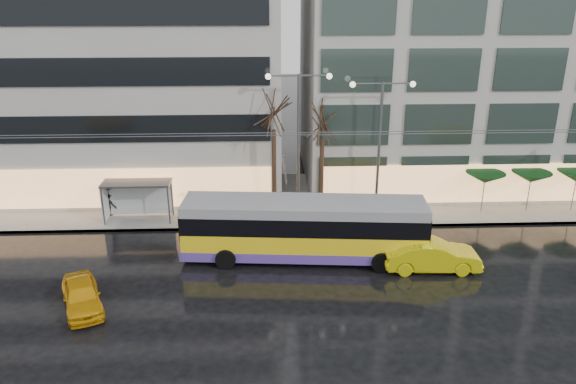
{
  "coord_description": "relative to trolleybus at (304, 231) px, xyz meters",
  "views": [
    {
      "loc": [
        0.02,
        -22.32,
        14.26
      ],
      "look_at": [
        1.13,
        5.0,
        3.94
      ],
      "focal_mm": 35.0,
      "sensor_mm": 36.0,
      "label": 1
    }
  ],
  "objects": [
    {
      "name": "ground",
      "position": [
        -2.0,
        -5.15,
        -1.63
      ],
      "size": [
        140.0,
        140.0,
        0.0
      ],
      "primitive_type": "plane",
      "color": "black",
      "rests_on": "ground"
    },
    {
      "name": "sidewalk",
      "position": [
        0.0,
        8.85,
        -1.56
      ],
      "size": [
        80.0,
        10.0,
        0.15
      ],
      "primitive_type": "cube",
      "color": "gray",
      "rests_on": "ground"
    },
    {
      "name": "kerb",
      "position": [
        0.0,
        3.9,
        -1.56
      ],
      "size": [
        80.0,
        0.1,
        0.15
      ],
      "primitive_type": "cube",
      "color": "slate",
      "rests_on": "ground"
    },
    {
      "name": "building_left",
      "position": [
        -18.0,
        13.85,
        9.52
      ],
      "size": [
        34.0,
        14.0,
        22.0
      ],
      "primitive_type": "cube",
      "color": "#ADAAA6",
      "rests_on": "sidewalk"
    },
    {
      "name": "building_right",
      "position": [
        17.0,
        13.85,
        11.02
      ],
      "size": [
        32.0,
        14.0,
        25.0
      ],
      "primitive_type": "cube",
      "color": "#ADAAA6",
      "rests_on": "sidewalk"
    },
    {
      "name": "trolleybus",
      "position": [
        0.0,
        0.0,
        0.0
      ],
      "size": [
        13.2,
        5.56,
        6.04
      ],
      "color": "yellow",
      "rests_on": "ground"
    },
    {
      "name": "catenary",
      "position": [
        -1.0,
        2.79,
        2.62
      ],
      "size": [
        42.24,
        5.12,
        7.0
      ],
      "color": "#595B60",
      "rests_on": "ground"
    },
    {
      "name": "bus_shelter",
      "position": [
        -10.38,
        5.54,
        0.33
      ],
      "size": [
        4.2,
        1.6,
        2.51
      ],
      "color": "#595B60",
      "rests_on": "sidewalk"
    },
    {
      "name": "street_lamp_near",
      "position": [
        0.0,
        5.65,
        4.36
      ],
      "size": [
        3.96,
        0.36,
        9.03
      ],
      "color": "#595B60",
      "rests_on": "sidewalk"
    },
    {
      "name": "street_lamp_far",
      "position": [
        5.0,
        5.65,
        4.08
      ],
      "size": [
        3.96,
        0.36,
        8.53
      ],
      "color": "#595B60",
      "rests_on": "sidewalk"
    },
    {
      "name": "tree_a",
      "position": [
        -1.5,
        5.85,
        5.45
      ],
      "size": [
        3.2,
        3.2,
        8.4
      ],
      "color": "black",
      "rests_on": "sidewalk"
    },
    {
      "name": "tree_b",
      "position": [
        1.5,
        6.05,
        4.76
      ],
      "size": [
        3.2,
        3.2,
        7.7
      ],
      "color": "black",
      "rests_on": "sidewalk"
    },
    {
      "name": "parasol_a",
      "position": [
        12.0,
        5.85,
        0.81
      ],
      "size": [
        2.5,
        2.5,
        2.65
      ],
      "color": "#595B60",
      "rests_on": "sidewalk"
    },
    {
      "name": "parasol_b",
      "position": [
        15.0,
        5.85,
        0.81
      ],
      "size": [
        2.5,
        2.5,
        2.65
      ],
      "color": "#595B60",
      "rests_on": "sidewalk"
    },
    {
      "name": "taxi_a",
      "position": [
        -10.57,
        -4.62,
        -0.96
      ],
      "size": [
        3.02,
        4.29,
        1.36
      ],
      "primitive_type": "imported",
      "rotation": [
        0.0,
        0.0,
        0.4
      ],
      "color": "#D9990B",
      "rests_on": "ground"
    },
    {
      "name": "taxi_b",
      "position": [
        6.59,
        -1.54,
        -0.81
      ],
      "size": [
        5.07,
        1.91,
        1.65
      ],
      "primitive_type": "imported",
      "rotation": [
        0.0,
        0.0,
        1.54
      ],
      "color": "yellow",
      "rests_on": "ground"
    },
    {
      "name": "pedestrian_a",
      "position": [
        -7.03,
        4.25,
        -0.01
      ],
      "size": [
        1.27,
        1.28,
        2.19
      ],
      "color": "black",
      "rests_on": "sidewalk"
    },
    {
      "name": "pedestrian_b",
      "position": [
        -6.26,
        4.72,
        -0.63
      ],
      "size": [
        0.88,
        0.7,
        1.71
      ],
      "color": "black",
      "rests_on": "sidewalk"
    },
    {
      "name": "pedestrian_c",
      "position": [
        -12.03,
        6.14,
        -0.37
      ],
      "size": [
        1.16,
        1.09,
        2.11
      ],
      "color": "black",
      "rests_on": "sidewalk"
    }
  ]
}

